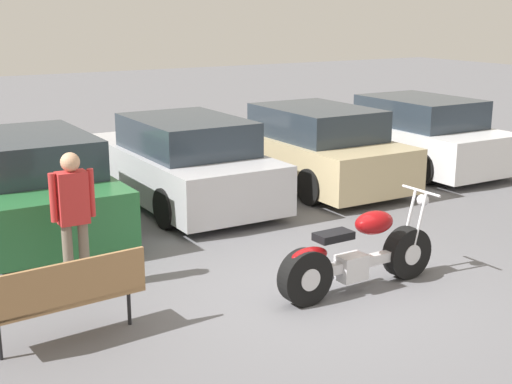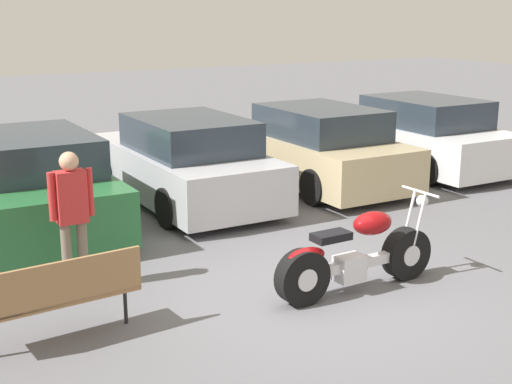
{
  "view_description": "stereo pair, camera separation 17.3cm",
  "coord_description": "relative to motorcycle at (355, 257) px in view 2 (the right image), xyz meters",
  "views": [
    {
      "loc": [
        -4.53,
        -6.26,
        3.21
      ],
      "look_at": [
        0.15,
        1.59,
        0.85
      ],
      "focal_mm": 50.0,
      "sensor_mm": 36.0,
      "label": 1
    },
    {
      "loc": [
        -4.38,
        -6.34,
        3.21
      ],
      "look_at": [
        0.15,
        1.59,
        0.85
      ],
      "focal_mm": 50.0,
      "sensor_mm": 36.0,
      "label": 2
    }
  ],
  "objects": [
    {
      "name": "park_bench",
      "position": [
        -3.28,
        0.34,
        0.12
      ],
      "size": [
        1.56,
        0.52,
        0.89
      ],
      "color": "#997047",
      "rests_on": "ground_plane"
    },
    {
      "name": "person_standing",
      "position": [
        -2.8,
        1.68,
        0.56
      ],
      "size": [
        0.52,
        0.22,
        1.65
      ],
      "color": "#726656",
      "rests_on": "ground_plane"
    },
    {
      "name": "parked_car_champagne",
      "position": [
        2.58,
        4.64,
        0.25
      ],
      "size": [
        1.92,
        4.37,
        1.47
      ],
      "color": "#C6B284",
      "rests_on": "ground_plane"
    },
    {
      "name": "parked_car_green",
      "position": [
        -2.67,
        4.42,
        0.25
      ],
      "size": [
        1.92,
        4.37,
        1.47
      ],
      "color": "#286B38",
      "rests_on": "ground_plane"
    },
    {
      "name": "motorcycle",
      "position": [
        0.0,
        0.0,
        0.0
      ],
      "size": [
        2.18,
        0.62,
        1.09
      ],
      "color": "black",
      "rests_on": "ground_plane"
    },
    {
      "name": "ground_plane",
      "position": [
        -0.49,
        0.15,
        -0.42
      ],
      "size": [
        60.0,
        60.0,
        0.0
      ],
      "primitive_type": "plane",
      "color": "slate"
    },
    {
      "name": "parked_car_white",
      "position": [
        5.2,
        4.72,
        0.25
      ],
      "size": [
        1.92,
        4.37,
        1.47
      ],
      "color": "white",
      "rests_on": "ground_plane"
    },
    {
      "name": "parked_car_silver",
      "position": [
        -0.05,
        4.67,
        0.25
      ],
      "size": [
        1.92,
        4.37,
        1.47
      ],
      "color": "#BCBCC1",
      "rests_on": "ground_plane"
    }
  ]
}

